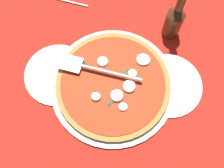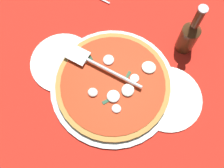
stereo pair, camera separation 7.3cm
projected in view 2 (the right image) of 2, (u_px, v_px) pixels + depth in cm
name	position (u px, v px, depth cm)	size (l,w,h in cm)	color
ground_plane	(114.00, 85.00, 91.22)	(114.08, 114.08, 0.80)	red
checker_pattern	(114.00, 85.00, 90.80)	(114.08, 114.08, 0.10)	silver
pizza_pan	(112.00, 86.00, 89.96)	(40.93, 40.93, 1.25)	#B1BBBC
dinner_plate_left	(63.00, 63.00, 92.86)	(21.85, 21.85, 1.00)	white
dinner_plate_right	(168.00, 99.00, 88.61)	(22.16, 22.16, 1.00)	white
pizza	(112.00, 84.00, 88.50)	(37.16, 37.16, 3.02)	#C0893F
pizza_server	(100.00, 66.00, 87.96)	(27.56, 7.64, 1.00)	silver
beer_bottle	(189.00, 35.00, 87.67)	(5.99, 5.99, 22.64)	#52331C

